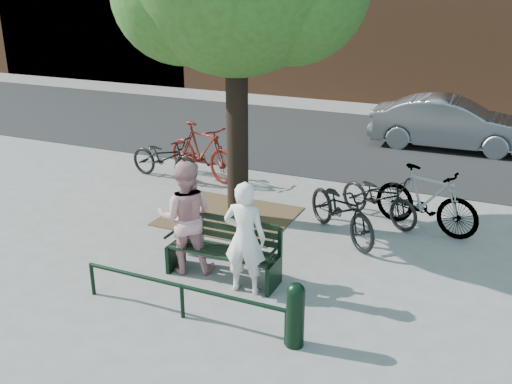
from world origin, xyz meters
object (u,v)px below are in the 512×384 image
at_px(parked_car, 451,124).
at_px(person_left, 245,238).
at_px(bollard, 295,312).
at_px(park_bench, 225,248).
at_px(litter_bin, 193,230).
at_px(bicycle_c, 342,209).
at_px(person_right, 186,217).

bearing_deg(parked_car, person_left, 167.21).
height_order(bollard, parked_car, parked_car).
xyz_separation_m(bollard, parked_car, (0.71, 10.09, 0.22)).
xyz_separation_m(park_bench, litter_bin, (-0.86, 0.52, -0.07)).
relative_size(bicycle_c, parked_car, 0.48).
bearing_deg(parked_car, litter_bin, 157.77).
xyz_separation_m(person_left, bollard, (1.13, -0.96, -0.38)).
bearing_deg(park_bench, bicycle_c, 59.98).
xyz_separation_m(litter_bin, parked_car, (3.16, 8.32, 0.28)).
distance_m(bollard, parked_car, 10.12).
height_order(person_right, litter_bin, person_right).
bearing_deg(parked_car, bollard, 174.58).
xyz_separation_m(park_bench, person_right, (-0.64, -0.06, 0.42)).
bearing_deg(park_bench, parked_car, 75.38).
bearing_deg(bollard, parked_car, 86.00).
bearing_deg(bicycle_c, park_bench, -167.70).
bearing_deg(bicycle_c, bollard, -131.34).
bearing_deg(bicycle_c, person_left, -155.11).
height_order(park_bench, parked_car, parked_car).
bearing_deg(person_right, person_left, 145.00).
bearing_deg(bollard, park_bench, 142.01).
bearing_deg(park_bench, litter_bin, 148.70).
bearing_deg(litter_bin, person_right, -69.14).
distance_m(person_right, parked_car, 9.38).
xyz_separation_m(person_left, bicycle_c, (0.76, 2.41, -0.32)).
relative_size(litter_bin, bicycle_c, 0.40).
bearing_deg(person_right, bicycle_c, -153.91).
height_order(person_left, litter_bin, person_left).
distance_m(person_right, bollard, 2.57).
height_order(person_right, bollard, person_right).
bearing_deg(bollard, person_right, 151.99).
distance_m(person_left, bicycle_c, 2.54).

